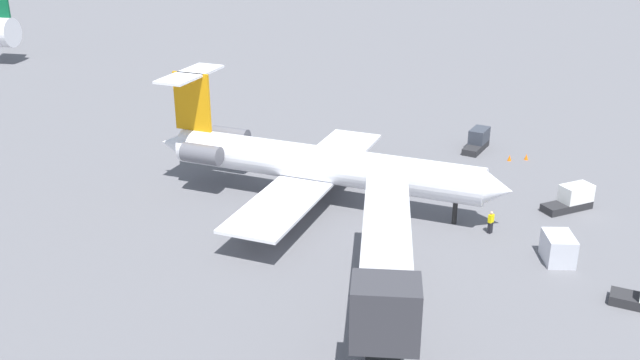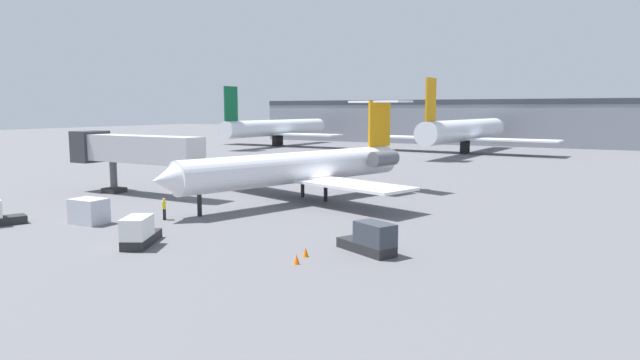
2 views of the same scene
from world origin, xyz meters
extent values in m
cube|color=#5B5B60|center=(0.00, 0.00, -0.05)|extent=(400.00, 400.00, 0.10)
cylinder|color=white|center=(-2.25, -1.37, 3.15)|extent=(10.20, 24.28, 2.82)
cone|color=white|center=(-6.25, -13.84, 3.15)|extent=(3.22, 2.91, 2.68)
cone|color=white|center=(1.78, 11.20, 3.15)|extent=(3.08, 3.21, 2.40)
cube|color=white|center=(3.85, -2.28, 2.04)|extent=(11.32, 7.39, 0.24)
cube|color=white|center=(-7.74, 1.44, 2.04)|extent=(11.32, 7.39, 0.24)
cylinder|color=#595960|center=(2.79, 6.78, 3.55)|extent=(2.41, 3.51, 1.50)
cylinder|color=#595960|center=(-1.61, 8.19, 3.55)|extent=(2.41, 3.51, 1.50)
cube|color=orange|center=(1.20, 9.39, 6.93)|extent=(1.21, 3.12, 4.74)
cube|color=white|center=(1.20, 9.39, 9.19)|extent=(7.21, 4.36, 0.20)
cylinder|color=black|center=(-5.40, -11.18, 0.87)|extent=(0.36, 0.36, 1.74)
cylinder|color=black|center=(-0.12, 0.04, 0.87)|extent=(0.36, 0.36, 1.74)
cylinder|color=black|center=(-3.16, 1.02, 0.87)|extent=(0.36, 0.36, 1.74)
cube|color=#ADADB2|center=(-17.64, -5.82, 4.59)|extent=(15.08, 2.96, 2.60)
cube|color=#333338|center=(-24.75, -5.65, 4.59)|extent=(2.48, 3.26, 3.20)
cylinder|color=#4C4C51|center=(-21.40, -5.73, 1.64)|extent=(0.70, 0.70, 3.29)
cube|color=#262626|center=(-21.40, -5.73, 0.25)|extent=(1.80, 1.80, 0.50)
cube|color=black|center=(-6.84, -13.54, 0.42)|extent=(0.40, 0.40, 0.85)
cube|color=yellow|center=(-6.84, -13.54, 1.15)|extent=(0.47, 0.47, 0.60)
sphere|color=tan|center=(-6.84, -13.54, 1.57)|extent=(0.24, 0.24, 0.24)
cube|color=#262628|center=(-2.43, -19.99, 0.30)|extent=(3.13, 4.19, 0.60)
cube|color=white|center=(-2.05, -20.69, 1.25)|extent=(2.37, 2.78, 1.30)
cube|color=#262628|center=(10.66, -14.91, 0.30)|extent=(4.21, 3.01, 0.60)
cube|color=#333842|center=(11.38, -15.26, 1.25)|extent=(2.77, 2.31, 1.30)
cube|color=silver|center=(-10.67, -17.30, 0.93)|extent=(2.56, 1.89, 1.86)
cone|color=orange|center=(8.42, -19.15, 0.28)|extent=(0.36, 0.36, 0.55)
cone|color=orange|center=(8.08, -17.59, 0.28)|extent=(0.36, 0.36, 0.55)
cube|color=gray|center=(0.00, 95.62, 5.34)|extent=(128.15, 20.03, 10.69)
cube|color=#333842|center=(0.00, 85.81, 10.09)|extent=(128.15, 0.60, 1.20)
cylinder|color=silver|center=(-46.41, 62.61, 4.21)|extent=(4.58, 36.92, 3.61)
cube|color=#0C5933|center=(-46.84, 46.19, 9.51)|extent=(0.41, 4.01, 7.00)
cube|color=silver|center=(-46.41, 62.61, 2.80)|extent=(31.09, 6.82, 0.30)
cube|color=black|center=(-46.41, 62.61, 1.20)|extent=(1.20, 2.80, 2.40)
cylinder|color=silver|center=(-3.19, 62.07, 4.42)|extent=(6.52, 40.95, 4.05)
cube|color=orange|center=(-4.31, 43.72, 9.95)|extent=(0.54, 4.01, 7.00)
cube|color=silver|center=(-3.19, 62.07, 2.80)|extent=(34.55, 8.07, 0.30)
cube|color=black|center=(-3.19, 62.07, 1.20)|extent=(1.20, 2.80, 2.40)
camera|label=1|loc=(-52.31, -4.53, 22.39)|focal=39.39mm
camera|label=2|loc=(23.81, -44.37, 8.42)|focal=31.15mm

